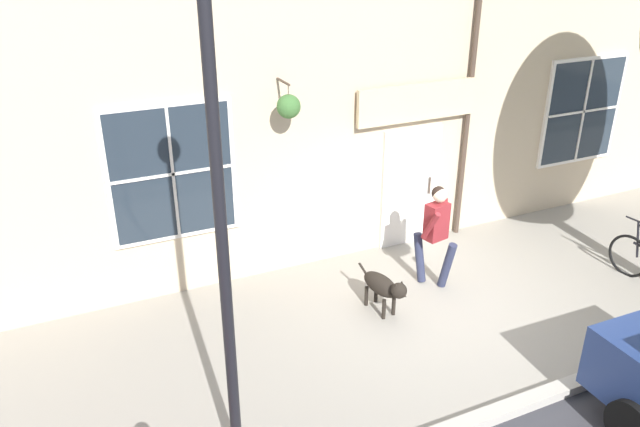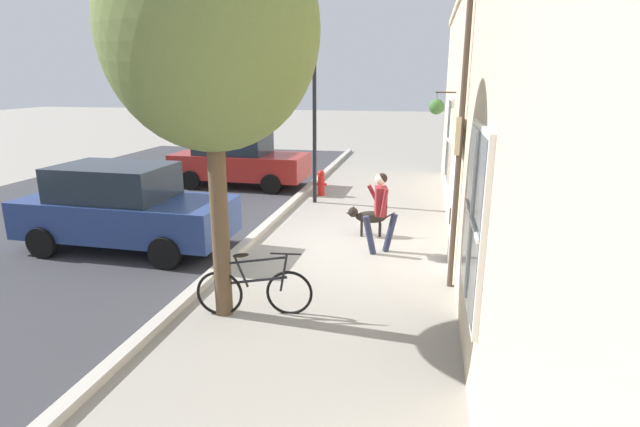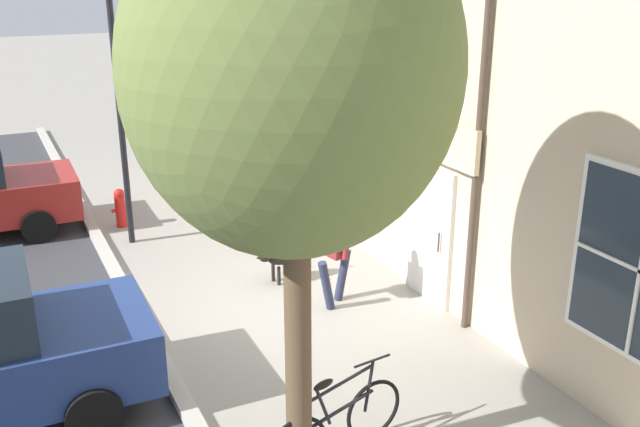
% 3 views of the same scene
% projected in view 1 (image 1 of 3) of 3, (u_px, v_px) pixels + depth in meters
% --- Properties ---
extents(ground_plane, '(90.00, 90.00, 0.00)m').
position_uv_depth(ground_plane, '(451.00, 312.00, 9.08)').
color(ground_plane, gray).
extents(storefront_facade, '(0.95, 18.00, 5.32)m').
position_uv_depth(storefront_facade, '(379.00, 96.00, 9.90)').
color(storefront_facade, '#C6B293').
rests_on(storefront_facade, ground_plane).
extents(pedestrian_walking, '(0.70, 0.55, 1.65)m').
position_uv_depth(pedestrian_walking, '(436.00, 227.00, 9.38)').
color(pedestrian_walking, '#282D47').
rests_on(pedestrian_walking, ground_plane).
extents(dog_on_leash, '(1.09, 0.40, 0.67)m').
position_uv_depth(dog_on_leash, '(384.00, 286.00, 8.89)').
color(dog_on_leash, black).
rests_on(dog_on_leash, ground_plane).
extents(street_lamp, '(0.32, 0.32, 5.11)m').
position_uv_depth(street_lamp, '(217.00, 168.00, 5.10)').
color(street_lamp, black).
rests_on(street_lamp, ground_plane).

